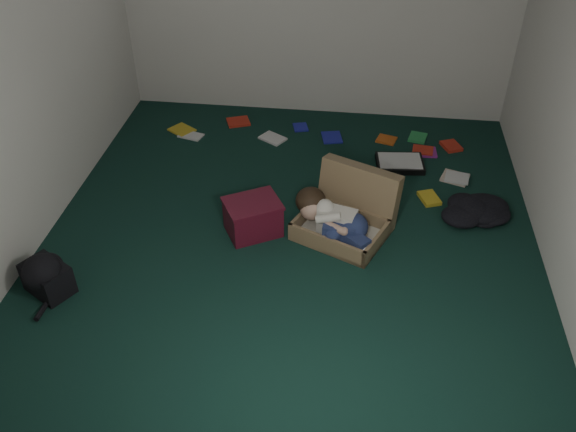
# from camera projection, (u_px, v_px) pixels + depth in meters

# --- Properties ---
(floor) EXTENTS (4.50, 4.50, 0.00)m
(floor) POSITION_uv_depth(u_px,v_px,m) (290.00, 239.00, 4.99)
(floor) COLOR #0F2C24
(floor) RESTS_ON ground
(wall_front) EXTENTS (4.50, 0.00, 4.50)m
(wall_front) POSITION_uv_depth(u_px,v_px,m) (223.00, 345.00, 2.43)
(wall_front) COLOR silver
(wall_front) RESTS_ON ground
(wall_left) EXTENTS (0.00, 4.50, 4.50)m
(wall_left) POSITION_uv_depth(u_px,v_px,m) (16.00, 78.00, 4.39)
(wall_left) COLOR silver
(wall_left) RESTS_ON ground
(suitcase) EXTENTS (0.90, 0.90, 0.51)m
(suitcase) POSITION_uv_depth(u_px,v_px,m) (348.00, 214.00, 5.01)
(suitcase) COLOR olive
(suitcase) RESTS_ON floor
(person) EXTENTS (0.66, 0.57, 0.31)m
(person) POSITION_uv_depth(u_px,v_px,m) (333.00, 219.00, 4.88)
(person) COLOR silver
(person) RESTS_ON suitcase
(maroon_bin) EXTENTS (0.55, 0.51, 0.30)m
(maroon_bin) POSITION_uv_depth(u_px,v_px,m) (253.00, 217.00, 4.97)
(maroon_bin) COLOR #541121
(maroon_bin) RESTS_ON floor
(backpack) EXTENTS (0.54, 0.51, 0.26)m
(backpack) POSITION_uv_depth(u_px,v_px,m) (47.00, 277.00, 4.44)
(backpack) COLOR black
(backpack) RESTS_ON floor
(clothing_pile) EXTENTS (0.57, 0.52, 0.15)m
(clothing_pile) POSITION_uv_depth(u_px,v_px,m) (473.00, 213.00, 5.15)
(clothing_pile) COLOR black
(clothing_pile) RESTS_ON floor
(paper_tray) EXTENTS (0.48, 0.38, 0.06)m
(paper_tray) POSITION_uv_depth(u_px,v_px,m) (400.00, 163.00, 5.85)
(paper_tray) COLOR black
(paper_tray) RESTS_ON floor
(book_scatter) EXTENTS (3.01, 1.43, 0.02)m
(book_scatter) POSITION_uv_depth(u_px,v_px,m) (337.00, 144.00, 6.16)
(book_scatter) COLOR gold
(book_scatter) RESTS_ON floor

